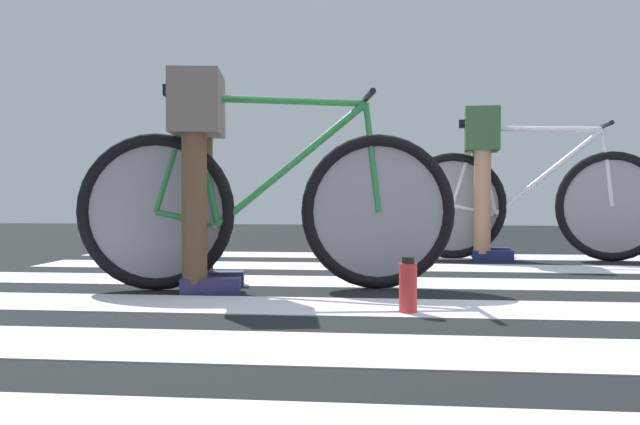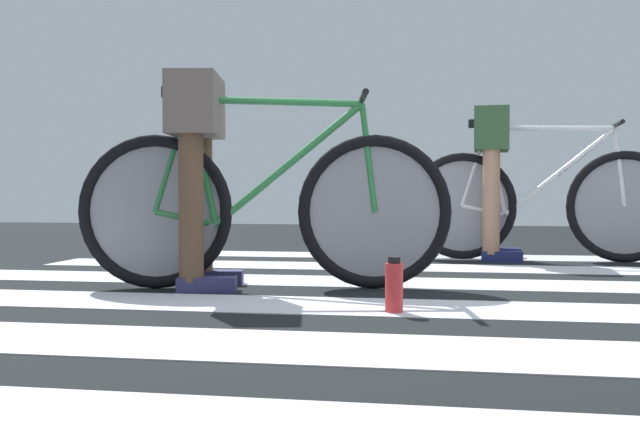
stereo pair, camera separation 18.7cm
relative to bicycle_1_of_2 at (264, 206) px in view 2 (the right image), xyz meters
The scene contains 7 objects.
ground 1.01m from the bicycle_1_of_2, 11.59° to the right, with size 18.00×14.00×0.02m.
crosswalk_markings 1.02m from the bicycle_1_of_2, ahead, with size 5.41×4.23×0.00m.
bicycle_1_of_2 is the anchor object (origin of this frame).
cyclist_1_of_2 0.40m from the bicycle_1_of_2, behind, with size 0.37×0.44×0.99m.
bicycle_2_of_2 2.19m from the bicycle_1_of_2, 48.02° to the left, with size 1.74×0.52×0.93m.
cyclist_2_of_2 2.03m from the bicycle_1_of_2, 55.00° to the left, with size 0.34×0.42×1.00m.
water_bottle 0.91m from the bicycle_1_of_2, 42.72° to the right, with size 0.07×0.07×0.21m.
Camera 2 is at (-0.12, -3.07, 0.46)m, focal length 40.40 mm.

